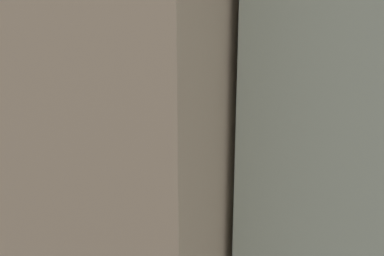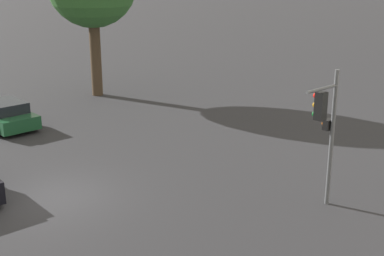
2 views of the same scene
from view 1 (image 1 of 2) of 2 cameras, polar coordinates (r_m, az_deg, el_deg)
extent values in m
plane|color=#28282B|center=(30.56, -8.12, 1.05)|extent=(300.00, 300.00, 0.00)
cube|color=#BCA893|center=(8.48, -9.29, -5.42)|extent=(7.79, 5.88, 11.09)
cylinder|color=#423323|center=(37.95, 13.62, 7.78)|extent=(0.66, 0.66, 4.77)
cylinder|color=#515456|center=(21.32, -2.12, 0.14)|extent=(0.14, 0.14, 4.61)
cylinder|color=#515456|center=(21.15, -4.05, 5.05)|extent=(0.12, 1.52, 0.10)
cube|color=black|center=(21.29, -4.02, 3.60)|extent=(0.30, 0.30, 0.90)
sphere|color=red|center=(21.38, -3.81, 4.50)|extent=(0.20, 0.20, 0.20)
sphere|color=#99660F|center=(21.45, -3.79, 3.72)|extent=(0.20, 0.20, 0.20)
sphere|color=#0F511E|center=(21.53, -3.78, 2.95)|extent=(0.20, 0.20, 0.20)
cube|color=black|center=(21.34, -1.93, 1.46)|extent=(0.23, 0.35, 0.35)
sphere|color=orange|center=(21.46, -1.77, 1.56)|extent=(0.18, 0.18, 0.18)
cube|color=#194728|center=(37.56, 1.91, 5.26)|extent=(4.18, 1.91, 0.64)
cube|color=black|center=(37.28, 1.84, 6.07)|extent=(2.17, 1.68, 0.51)
cylinder|color=black|center=(39.08, 1.33, 5.54)|extent=(0.71, 0.22, 0.71)
cylinder|color=black|center=(38.50, 3.83, 5.31)|extent=(0.71, 0.22, 0.71)
cylinder|color=black|center=(36.73, -0.10, 4.72)|extent=(0.71, 0.22, 0.71)
cylinder|color=black|center=(36.12, 2.54, 4.47)|extent=(0.71, 0.22, 0.71)
cube|color=black|center=(33.72, -9.64, 3.60)|extent=(4.49, 2.00, 0.77)
cube|color=black|center=(33.70, -9.53, 4.78)|extent=(2.36, 1.69, 0.59)
cylinder|color=black|center=(32.23, -9.70, 2.47)|extent=(0.65, 0.25, 0.65)
cylinder|color=black|center=(33.19, -12.14, 2.78)|extent=(0.65, 0.25, 0.65)
cylinder|color=black|center=(34.45, -7.18, 3.61)|extent=(0.65, 0.25, 0.65)
cylinder|color=black|center=(35.34, -9.53, 3.87)|extent=(0.65, 0.25, 0.65)
cube|color=black|center=(17.34, 6.05, -10.81)|extent=(1.85, 3.93, 0.70)
cube|color=black|center=(17.09, 5.61, -8.93)|extent=(1.62, 2.04, 0.52)
cylinder|color=black|center=(17.95, 10.61, -10.73)|extent=(0.22, 0.65, 0.65)
cylinder|color=black|center=(18.48, 3.11, -9.52)|extent=(0.22, 0.65, 0.65)
cylinder|color=black|center=(17.05, 1.18, -12.05)|extent=(0.22, 0.65, 0.65)
camera|label=2|loc=(24.81, -46.57, 10.20)|focal=50.00mm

